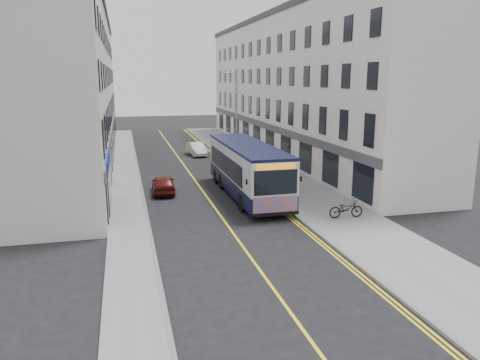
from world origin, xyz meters
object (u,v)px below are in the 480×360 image
pedestrian_far (258,149)px  car_white (196,149)px  city_bus (247,168)px  bicycle (346,209)px  car_maroon (163,184)px  streetlamp (236,116)px  pedestrian_near (252,161)px

pedestrian_far → car_white: pedestrian_far is taller
city_bus → bicycle: (3.82, -6.35, -1.23)m
city_bus → car_maroon: 5.72m
bicycle → car_white: 23.47m
streetlamp → pedestrian_near: size_ratio=5.16×
city_bus → car_white: bearing=92.4°
city_bus → pedestrian_near: size_ratio=7.49×
pedestrian_far → car_white: 6.84m
bicycle → streetlamp: bearing=11.9°
car_maroon → streetlamp: bearing=-128.6°
pedestrian_far → car_maroon: (-9.39, -9.90, -0.49)m
streetlamp → car_white: bearing=108.2°
streetlamp → pedestrian_near: (0.82, -2.14, -3.49)m
streetlamp → car_white: size_ratio=2.13×
pedestrian_near → pedestrian_far: pedestrian_far is taller
streetlamp → bicycle: streetlamp is taller
streetlamp → city_bus: 10.17m
car_white → streetlamp: bearing=-77.8°
city_bus → car_white: city_bus is taller
car_white → car_maroon: size_ratio=1.03×
pedestrian_near → car_maroon: (-7.60, -5.56, -0.28)m
pedestrian_far → streetlamp: bearing=-142.4°
car_white → pedestrian_far: bearing=-50.1°
city_bus → pedestrian_near: (2.40, 7.58, -0.95)m
bicycle → car_white: bearing=15.1°
streetlamp → car_maroon: bearing=-131.4°
bicycle → pedestrian_far: bearing=2.8°
streetlamp → car_maroon: streetlamp is taller
city_bus → pedestrian_far: (4.19, 11.92, -0.73)m
pedestrian_far → car_maroon: size_ratio=0.55×
pedestrian_far → bicycle: bearing=-93.8°
car_white → city_bus: bearing=-93.5°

